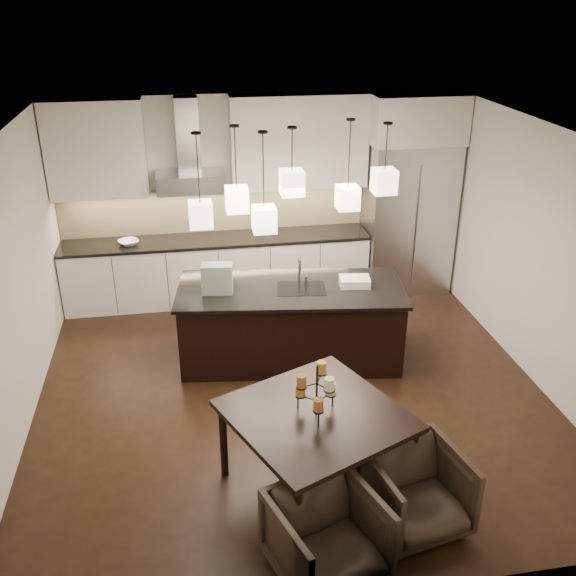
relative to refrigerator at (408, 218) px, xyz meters
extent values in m
cube|color=black|center=(-2.10, -2.38, -1.08)|extent=(5.50, 5.50, 0.02)
cube|color=white|center=(-2.10, -2.38, 1.73)|extent=(5.50, 5.50, 0.02)
cube|color=silver|center=(-2.10, 0.38, 0.32)|extent=(5.50, 0.02, 2.80)
cube|color=silver|center=(-2.10, -5.14, 0.32)|extent=(5.50, 0.02, 2.80)
cube|color=silver|center=(-4.86, -2.38, 0.32)|extent=(0.02, 5.50, 2.80)
cube|color=silver|center=(0.66, -2.38, 0.32)|extent=(0.02, 5.50, 2.80)
cube|color=#B7B7BA|center=(0.00, 0.00, 0.00)|extent=(1.20, 0.72, 2.15)
cube|color=silver|center=(0.00, 0.00, 1.40)|extent=(1.26, 0.72, 0.65)
cube|color=silver|center=(-2.73, 0.05, -0.64)|extent=(4.21, 0.62, 0.88)
cube|color=black|center=(-2.73, 0.05, -0.17)|extent=(4.21, 0.66, 0.04)
cube|color=#CEBD8B|center=(-2.73, 0.35, 0.16)|extent=(4.21, 0.02, 0.63)
cube|color=silver|center=(-4.20, 0.19, 1.10)|extent=(1.25, 0.35, 1.25)
cube|color=silver|center=(-1.55, 0.19, 1.10)|extent=(1.85, 0.35, 1.25)
cube|color=#B7B7BA|center=(-3.03, 0.10, 0.65)|extent=(0.90, 0.52, 0.24)
cube|color=#B7B7BA|center=(-3.03, 0.21, 1.24)|extent=(0.30, 0.28, 0.96)
imported|color=silver|center=(-3.91, 0.00, -0.12)|extent=(0.34, 0.34, 0.06)
cube|color=black|center=(-1.99, -1.73, -0.63)|extent=(2.64, 1.34, 0.89)
cube|color=black|center=(-1.99, -1.73, -0.17)|extent=(2.73, 1.43, 0.04)
cube|color=#194F33|center=(-2.83, -1.70, 0.03)|extent=(0.36, 0.23, 0.34)
cube|color=silver|center=(-1.25, -1.79, -0.09)|extent=(0.37, 0.29, 0.10)
cylinder|color=#F9F4B9|center=(-2.02, -3.88, -0.08)|extent=(0.11, 0.11, 0.11)
cylinder|color=orange|center=(-2.28, -3.85, -0.08)|extent=(0.11, 0.11, 0.11)
cylinder|color=#A15D25|center=(-2.17, -4.09, -0.08)|extent=(0.11, 0.11, 0.11)
cylinder|color=orange|center=(-2.09, -3.81, 0.09)|extent=(0.11, 0.11, 0.11)
cylinder|color=#A15D25|center=(-2.29, -3.98, 0.09)|extent=(0.11, 0.11, 0.11)
cylinder|color=#F9F4B9|center=(-2.08, -4.06, 0.09)|extent=(0.11, 0.11, 0.11)
imported|color=black|center=(-2.26, -4.87, -0.72)|extent=(0.98, 0.99, 0.71)
imported|color=black|center=(-1.43, -4.50, -0.73)|extent=(0.89, 0.90, 0.70)
cube|color=#F7EECB|center=(-2.97, -1.99, 0.89)|extent=(0.24, 0.24, 0.26)
cube|color=#F7EECB|center=(-2.57, -1.71, 0.94)|extent=(0.24, 0.24, 0.26)
cube|color=#F7EECB|center=(-2.01, -1.89, 1.15)|extent=(0.24, 0.24, 0.26)
cube|color=#F7EECB|center=(-1.32, -1.58, 0.85)|extent=(0.24, 0.24, 0.26)
cube|color=#F7EECB|center=(-0.99, -1.84, 1.10)|extent=(0.24, 0.24, 0.26)
cube|color=#F7EECB|center=(-2.33, -2.05, 0.82)|extent=(0.24, 0.24, 0.26)
camera|label=1|loc=(-3.13, -8.29, 3.01)|focal=40.00mm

